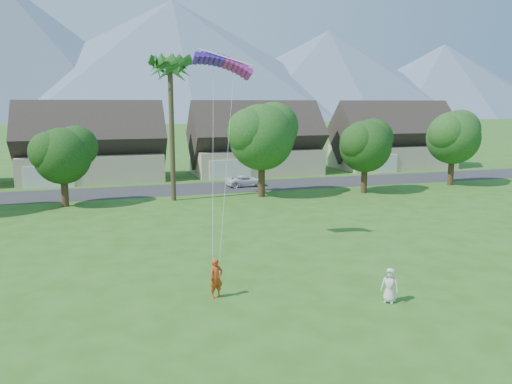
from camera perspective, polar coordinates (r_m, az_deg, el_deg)
name	(u,v)px	position (r m, az deg, el deg)	size (l,w,h in m)	color
ground	(337,342)	(18.96, 9.21, -16.61)	(500.00, 500.00, 0.00)	#2D6019
street	(186,189)	(50.45, -7.95, 0.33)	(90.00, 7.00, 0.01)	#2D2D30
kite_flyer	(216,278)	(22.33, -4.56, -9.82)	(0.65, 0.42, 1.77)	#C43E16
watcher	(390,285)	(22.55, 15.04, -10.26)	(0.75, 0.49, 1.53)	silver
parked_car	(245,181)	(51.65, -1.21, 1.29)	(1.89, 4.10, 1.14)	white
mountain_ridge	(136,63)	(276.50, -13.53, 14.10)	(540.00, 240.00, 70.00)	slate
houses_row	(178,147)	(58.91, -8.94, 5.08)	(72.75, 8.19, 8.86)	beige
tree_row	(183,146)	(43.69, -8.33, 5.28)	(62.27, 6.67, 8.45)	#47301C
fan_palm	(170,63)	(44.13, -9.82, 14.27)	(3.00, 3.00, 13.80)	#4C3D26
parafoil_kite	(224,62)	(29.04, -3.73, 14.62)	(3.43, 1.20, 0.50)	#4719BD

